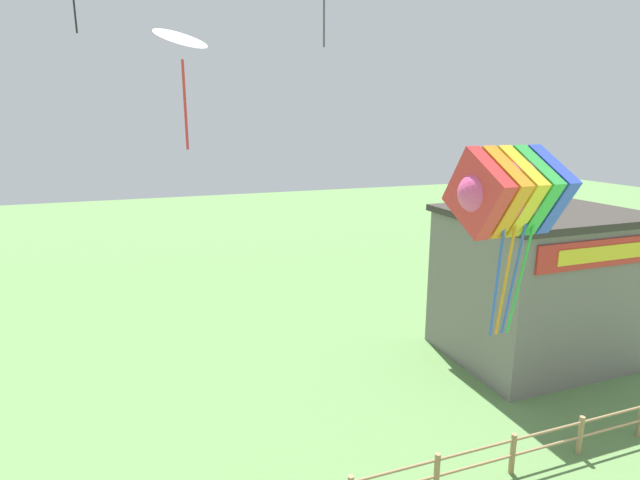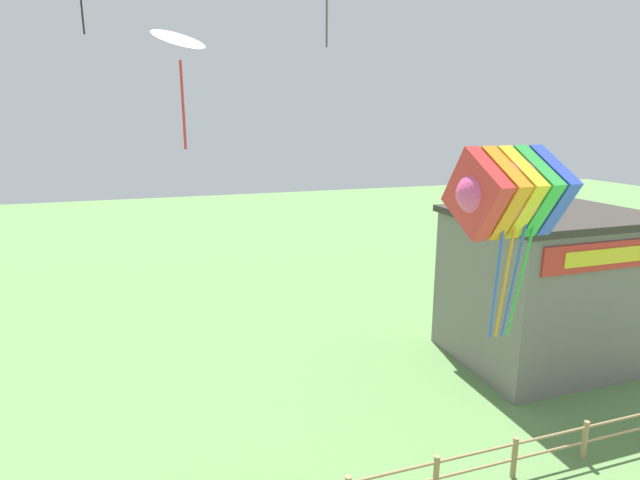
# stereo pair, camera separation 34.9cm
# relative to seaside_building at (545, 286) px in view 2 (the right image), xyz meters

# --- Properties ---
(seaside_building) EXTENTS (6.47, 5.34, 5.58)m
(seaside_building) POSITION_rel_seaside_building_xyz_m (0.00, 0.00, 0.00)
(seaside_building) COLOR slate
(seaside_building) RESTS_ON ground_plane
(kite_rainbow_parafoil) EXTENTS (2.40, 1.87, 3.93)m
(kite_rainbow_parafoil) POSITION_rel_seaside_building_xyz_m (-6.66, -5.80, 4.51)
(kite_rainbow_parafoil) COLOR #E54C8C
(kite_white_delta) EXTENTS (1.29, 1.27, 2.20)m
(kite_white_delta) POSITION_rel_seaside_building_xyz_m (-12.67, -4.17, 7.26)
(kite_white_delta) COLOR white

